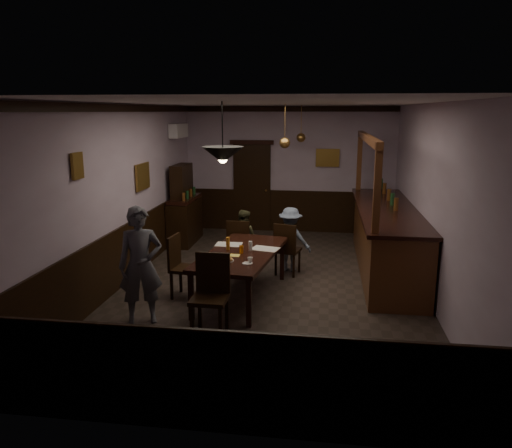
% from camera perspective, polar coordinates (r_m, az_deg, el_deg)
% --- Properties ---
extents(room, '(5.01, 8.01, 3.01)m').
position_cam_1_polar(room, '(8.10, 1.72, 3.01)').
color(room, '#2D2621').
rests_on(room, ground).
extents(dining_table, '(1.28, 2.31, 0.75)m').
position_cam_1_polar(dining_table, '(7.74, -1.68, -3.64)').
color(dining_table, black).
rests_on(dining_table, ground).
extents(chair_far_left, '(0.42, 0.42, 0.96)m').
position_cam_1_polar(chair_far_left, '(9.08, -1.94, -2.20)').
color(chair_far_left, black).
rests_on(chair_far_left, ground).
extents(chair_far_right, '(0.50, 0.50, 0.95)m').
position_cam_1_polar(chair_far_right, '(8.86, 3.51, -2.63)').
color(chair_far_right, black).
rests_on(chair_far_right, ground).
extents(chair_near, '(0.47, 0.47, 1.06)m').
position_cam_1_polar(chair_near, '(6.60, -5.17, -7.57)').
color(chair_near, black).
rests_on(chair_near, ground).
extents(chair_side, '(0.48, 0.48, 0.99)m').
position_cam_1_polar(chair_side, '(7.92, -8.57, -4.49)').
color(chair_side, black).
rests_on(chair_side, ground).
extents(person_standing, '(0.70, 0.58, 1.63)m').
position_cam_1_polar(person_standing, '(7.00, -13.04, -4.64)').
color(person_standing, '#545660').
rests_on(person_standing, ground).
extents(person_seated_left, '(0.64, 0.56, 1.09)m').
position_cam_1_polar(person_seated_left, '(9.33, -1.48, -1.65)').
color(person_seated_left, '#424228').
rests_on(person_seated_left, ground).
extents(person_seated_right, '(0.84, 0.60, 1.18)m').
position_cam_1_polar(person_seated_right, '(9.10, 3.94, -1.77)').
color(person_seated_right, slate).
rests_on(person_seated_right, ground).
extents(newspaper_left, '(0.42, 0.30, 0.01)m').
position_cam_1_polar(newspaper_left, '(8.13, -3.14, -2.34)').
color(newspaper_left, silver).
rests_on(newspaper_left, dining_table).
extents(newspaper_right, '(0.48, 0.39, 0.01)m').
position_cam_1_polar(newspaper_right, '(7.86, 1.06, -2.85)').
color(newspaper_right, silver).
rests_on(newspaper_right, dining_table).
extents(napkin, '(0.17, 0.17, 0.00)m').
position_cam_1_polar(napkin, '(7.52, -2.46, -3.61)').
color(napkin, '#FFE55D').
rests_on(napkin, dining_table).
extents(saucer, '(0.15, 0.15, 0.01)m').
position_cam_1_polar(saucer, '(7.12, -0.99, -4.52)').
color(saucer, white).
rests_on(saucer, dining_table).
extents(coffee_cup, '(0.09, 0.09, 0.07)m').
position_cam_1_polar(coffee_cup, '(7.13, -0.68, -4.12)').
color(coffee_cup, white).
rests_on(coffee_cup, saucer).
extents(pastry_plate, '(0.22, 0.22, 0.01)m').
position_cam_1_polar(pastry_plate, '(7.25, -3.41, -4.20)').
color(pastry_plate, white).
rests_on(pastry_plate, dining_table).
extents(pastry_ring_a, '(0.13, 0.13, 0.04)m').
position_cam_1_polar(pastry_ring_a, '(7.23, -3.83, -4.03)').
color(pastry_ring_a, '#C68C47').
rests_on(pastry_ring_a, pastry_plate).
extents(pastry_ring_b, '(0.13, 0.13, 0.04)m').
position_cam_1_polar(pastry_ring_b, '(7.21, -3.15, -4.06)').
color(pastry_ring_b, '#C68C47').
rests_on(pastry_ring_b, pastry_plate).
extents(soda_can, '(0.07, 0.07, 0.12)m').
position_cam_1_polar(soda_can, '(7.63, -1.69, -2.90)').
color(soda_can, orange).
rests_on(soda_can, dining_table).
extents(beer_glass, '(0.06, 0.06, 0.20)m').
position_cam_1_polar(beer_glass, '(7.82, -3.22, -2.23)').
color(beer_glass, '#BF721E').
rests_on(beer_glass, dining_table).
extents(water_glass, '(0.06, 0.06, 0.15)m').
position_cam_1_polar(water_glass, '(7.76, -0.64, -2.52)').
color(water_glass, silver).
rests_on(water_glass, dining_table).
extents(pepper_mill, '(0.04, 0.04, 0.14)m').
position_cam_1_polar(pepper_mill, '(7.18, -6.53, -3.92)').
color(pepper_mill, black).
rests_on(pepper_mill, dining_table).
extents(sideboard, '(0.47, 1.32, 1.74)m').
position_cam_1_polar(sideboard, '(11.16, -8.19, 1.41)').
color(sideboard, black).
rests_on(sideboard, ground).
extents(bar_counter, '(1.02, 4.39, 2.46)m').
position_cam_1_polar(bar_counter, '(9.45, 14.59, -1.42)').
color(bar_counter, '#552A16').
rests_on(bar_counter, ground).
extents(door_back, '(0.90, 0.06, 2.10)m').
position_cam_1_polar(door_back, '(12.15, -0.47, 4.15)').
color(door_back, black).
rests_on(door_back, ground).
extents(ac_unit, '(0.20, 0.85, 0.30)m').
position_cam_1_polar(ac_unit, '(11.32, -8.84, 10.49)').
color(ac_unit, white).
rests_on(ac_unit, ground).
extents(picture_left_small, '(0.04, 0.28, 0.36)m').
position_cam_1_polar(picture_left_small, '(7.19, -19.76, 6.27)').
color(picture_left_small, olive).
rests_on(picture_left_small, ground).
extents(picture_left_large, '(0.04, 0.62, 0.48)m').
position_cam_1_polar(picture_left_large, '(9.42, -12.83, 5.31)').
color(picture_left_large, olive).
rests_on(picture_left_large, ground).
extents(picture_back, '(0.55, 0.04, 0.42)m').
position_cam_1_polar(picture_back, '(11.94, 8.18, 7.50)').
color(picture_back, olive).
rests_on(picture_back, ground).
extents(pendant_iron, '(0.56, 0.56, 0.81)m').
position_cam_1_polar(pendant_iron, '(6.69, -3.82, 7.88)').
color(pendant_iron, black).
rests_on(pendant_iron, ground).
extents(pendant_brass_mid, '(0.20, 0.20, 0.81)m').
position_cam_1_polar(pendant_brass_mid, '(9.34, 3.30, 9.23)').
color(pendant_brass_mid, '#BF8C3F').
rests_on(pendant_brass_mid, ground).
extents(pendant_brass_far, '(0.20, 0.20, 0.81)m').
position_cam_1_polar(pendant_brass_far, '(11.24, 5.16, 9.80)').
color(pendant_brass_far, '#BF8C3F').
rests_on(pendant_brass_far, ground).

